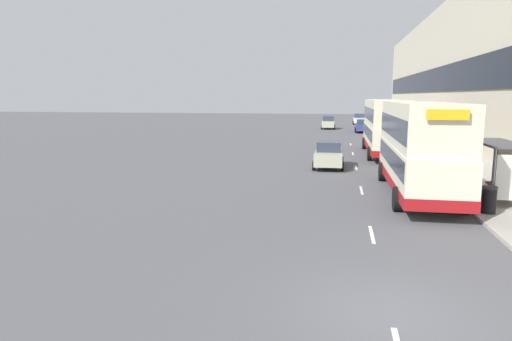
% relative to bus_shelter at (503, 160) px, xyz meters
% --- Properties ---
extents(ground_plane, '(220.00, 220.00, 0.00)m').
position_rel_bus_shelter_xyz_m(ground_plane, '(-5.77, -11.44, -1.88)').
color(ground_plane, '#515156').
extents(pavement, '(5.00, 93.00, 0.14)m').
position_rel_bus_shelter_xyz_m(pavement, '(0.73, 27.06, -1.81)').
color(pavement, '#A39E93').
rests_on(pavement, ground_plane).
extents(terrace_facade, '(3.10, 93.00, 14.01)m').
position_rel_bus_shelter_xyz_m(terrace_facade, '(4.72, 27.06, 5.12)').
color(terrace_facade, beige).
rests_on(terrace_facade, ground_plane).
extents(lane_mark_1, '(0.12, 2.00, 0.01)m').
position_rel_bus_shelter_xyz_m(lane_mark_1, '(-5.77, -5.70, -1.87)').
color(lane_mark_1, silver).
rests_on(lane_mark_1, ground_plane).
extents(lane_mark_2, '(0.12, 2.00, 0.01)m').
position_rel_bus_shelter_xyz_m(lane_mark_2, '(-5.77, 1.65, -1.87)').
color(lane_mark_2, silver).
rests_on(lane_mark_2, ground_plane).
extents(lane_mark_3, '(0.12, 2.00, 0.01)m').
position_rel_bus_shelter_xyz_m(lane_mark_3, '(-5.77, 8.99, -1.87)').
color(lane_mark_3, silver).
rests_on(lane_mark_3, ground_plane).
extents(lane_mark_4, '(0.12, 2.00, 0.01)m').
position_rel_bus_shelter_xyz_m(lane_mark_4, '(-5.77, 16.33, -1.87)').
color(lane_mark_4, silver).
rests_on(lane_mark_4, ground_plane).
extents(lane_mark_5, '(0.12, 2.00, 0.01)m').
position_rel_bus_shelter_xyz_m(lane_mark_5, '(-5.77, 23.68, -1.87)').
color(lane_mark_5, silver).
rests_on(lane_mark_5, ground_plane).
extents(bus_shelter, '(1.60, 4.20, 2.48)m').
position_rel_bus_shelter_xyz_m(bus_shelter, '(0.00, 0.00, 0.00)').
color(bus_shelter, '#4C4C51').
rests_on(bus_shelter, ground_plane).
extents(double_decker_bus_near, '(2.85, 10.44, 4.30)m').
position_rel_bus_shelter_xyz_m(double_decker_bus_near, '(-3.30, 0.96, 0.41)').
color(double_decker_bus_near, beige).
rests_on(double_decker_bus_near, ground_plane).
extents(double_decker_bus_ahead, '(2.85, 11.50, 4.30)m').
position_rel_bus_shelter_xyz_m(double_decker_bus_ahead, '(-3.44, 15.99, 0.41)').
color(double_decker_bus_ahead, beige).
rests_on(double_decker_bus_ahead, ground_plane).
extents(car_0, '(1.90, 3.89, 1.80)m').
position_rel_bus_shelter_xyz_m(car_0, '(-8.38, 44.08, -0.99)').
color(car_0, '#B7B799').
rests_on(car_0, ground_plane).
extents(car_1, '(1.97, 3.83, 1.75)m').
position_rel_bus_shelter_xyz_m(car_1, '(-3.71, 55.14, -1.01)').
color(car_1, silver).
rests_on(car_1, ground_plane).
extents(car_2, '(2.05, 4.38, 1.65)m').
position_rel_bus_shelter_xyz_m(car_2, '(-3.86, 38.57, -1.05)').
color(car_2, navy).
rests_on(car_2, ground_plane).
extents(car_3, '(1.92, 4.04, 1.69)m').
position_rel_bus_shelter_xyz_m(car_3, '(-7.54, 8.67, -1.04)').
color(car_3, '#B7B799').
rests_on(car_3, ground_plane).
extents(pedestrian_at_shelter, '(0.31, 0.31, 1.57)m').
position_rel_bus_shelter_xyz_m(pedestrian_at_shelter, '(0.62, 1.47, -0.93)').
color(pedestrian_at_shelter, '#23232D').
rests_on(pedestrian_at_shelter, ground_plane).
extents(litter_bin, '(0.55, 0.55, 1.05)m').
position_rel_bus_shelter_xyz_m(litter_bin, '(-1.22, -2.54, -1.21)').
color(litter_bin, black).
rests_on(litter_bin, ground_plane).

